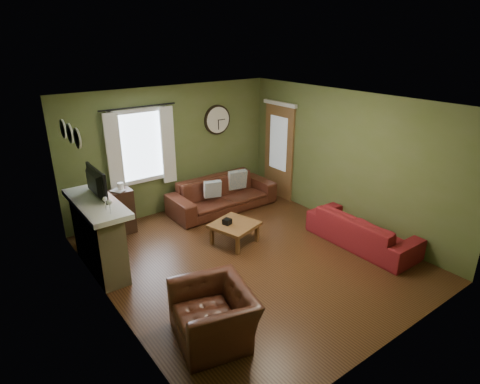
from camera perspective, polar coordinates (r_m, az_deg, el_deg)
floor at (r=6.87m, az=1.34°, el=-9.35°), size 4.60×5.20×0.00m
ceiling at (r=5.97m, az=1.56°, el=12.58°), size 4.60×5.20×0.00m
wall_left at (r=5.32m, az=-18.56°, el=-4.48°), size 0.00×5.20×2.60m
wall_right at (r=7.86m, az=14.82°, el=4.37°), size 0.00×5.20×2.60m
wall_back at (r=8.40m, az=-9.59°, el=5.89°), size 4.60×0.00×2.60m
wall_front at (r=4.73m, az=21.40°, el=-8.25°), size 4.60×0.00×2.60m
fireplace at (r=6.69m, az=-19.44°, el=-6.24°), size 0.40×1.40×1.10m
firebox at (r=6.85m, az=-17.67°, el=-7.70°), size 0.04×0.60×0.55m
mantel at (r=6.46m, az=-19.83°, el=-1.53°), size 0.58×1.60×0.08m
tv at (r=6.52m, az=-20.31°, el=0.66°), size 0.08×0.60×0.35m
tv_screen at (r=6.52m, az=-19.70°, el=1.28°), size 0.02×0.62×0.36m
medallion_left at (r=5.75m, az=-22.13°, el=7.09°), size 0.28×0.28×0.03m
medallion_mid at (r=6.08m, az=-23.04°, el=7.69°), size 0.28×0.28×0.03m
medallion_right at (r=6.41m, az=-23.85°, el=8.22°), size 0.28×0.28×0.03m
window_pane at (r=8.05m, az=-14.05°, el=6.33°), size 1.00×0.02×1.30m
curtain_rod at (r=7.80m, az=-14.27°, el=11.64°), size 0.03×0.03×1.50m
curtain_left at (r=7.79m, az=-17.43°, el=5.09°), size 0.28×0.04×1.55m
curtain_right at (r=8.19m, az=-10.20°, el=6.54°), size 0.28×0.04×1.55m
wall_clock at (r=8.78m, az=-3.19°, el=10.20°), size 0.64×0.06×0.64m
door at (r=9.12m, az=5.54°, el=5.72°), size 0.05×0.90×2.10m
bookshelf at (r=7.78m, az=-17.48°, el=-2.97°), size 0.72×0.31×0.86m
book at (r=7.54m, az=-17.49°, el=0.61°), size 0.27×0.29×0.02m
sofa_brown at (r=8.57m, az=-2.52°, el=-0.30°), size 2.32×0.91×0.68m
pillow_left at (r=8.27m, az=-3.92°, el=0.42°), size 0.37×0.22×0.36m
pillow_right at (r=8.79m, az=-0.40°, el=1.77°), size 0.43×0.20×0.42m
sofa_red at (r=7.46m, az=16.96°, el=-5.18°), size 0.78×1.99×0.58m
armchair at (r=5.14m, az=-3.78°, el=-17.00°), size 1.11×1.21×0.67m
coffee_table at (r=7.24m, az=-0.79°, el=-5.87°), size 0.90×0.90×0.39m
tissue_box at (r=7.13m, az=-1.84°, el=-4.49°), size 0.17×0.17×0.10m
wine_glass_a at (r=5.86m, az=-18.00°, el=-2.05°), size 0.08×0.08×0.22m
wine_glass_b at (r=6.04m, az=-18.60°, el=-1.55°), size 0.07×0.07×0.19m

